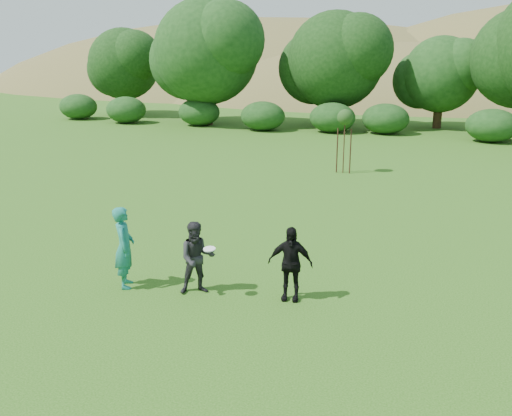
{
  "coord_description": "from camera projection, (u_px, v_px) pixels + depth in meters",
  "views": [
    {
      "loc": [
        5.48,
        -11.32,
        5.37
      ],
      "look_at": [
        0.0,
        3.0,
        1.1
      ],
      "focal_mm": 40.0,
      "sensor_mm": 36.0,
      "label": 1
    }
  ],
  "objects": [
    {
      "name": "hillside",
      "position": [
        422.0,
        180.0,
        78.5
      ],
      "size": [
        150.0,
        72.0,
        52.0
      ],
      "color": "olive",
      "rests_on": "ground"
    },
    {
      "name": "sapling",
      "position": [
        345.0,
        119.0,
        25.07
      ],
      "size": [
        0.7,
        0.7,
        2.85
      ],
      "color": "#3B2117",
      "rests_on": "ground"
    },
    {
      "name": "tree_row",
      "position": [
        444.0,
        57.0,
        36.9
      ],
      "size": [
        53.92,
        10.38,
        9.62
      ],
      "color": "#3A2616",
      "rests_on": "ground"
    },
    {
      "name": "player_grey",
      "position": [
        197.0,
        258.0,
        12.84
      ],
      "size": [
        1.03,
        0.97,
        1.68
      ],
      "primitive_type": "imported",
      "rotation": [
        0.0,
        0.0,
        0.55
      ],
      "color": "#252527",
      "rests_on": "ground"
    },
    {
      "name": "ground",
      "position": [
        211.0,
        284.0,
        13.51
      ],
      "size": [
        120.0,
        120.0,
        0.0
      ],
      "primitive_type": "plane",
      "color": "#19470C",
      "rests_on": "ground"
    },
    {
      "name": "player_teal",
      "position": [
        124.0,
        247.0,
        13.16
      ],
      "size": [
        0.75,
        0.84,
        1.93
      ],
      "primitive_type": "imported",
      "rotation": [
        0.0,
        0.0,
        2.09
      ],
      "color": "#197366",
      "rests_on": "ground"
    },
    {
      "name": "player_black",
      "position": [
        290.0,
        264.0,
        12.49
      ],
      "size": [
        1.04,
        0.56,
        1.69
      ],
      "primitive_type": "imported",
      "rotation": [
        0.0,
        0.0,
        0.15
      ],
      "color": "black",
      "rests_on": "ground"
    },
    {
      "name": "frisbee",
      "position": [
        209.0,
        249.0,
        12.46
      ],
      "size": [
        0.27,
        0.27,
        0.06
      ],
      "color": "white",
      "rests_on": "ground"
    }
  ]
}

